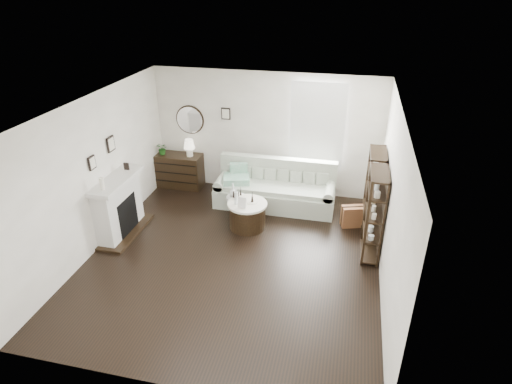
% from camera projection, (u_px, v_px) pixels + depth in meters
% --- Properties ---
extents(room, '(5.50, 5.50, 5.50)m').
position_uv_depth(room, '(300.00, 126.00, 9.05)').
color(room, black).
rests_on(room, ground).
extents(fireplace, '(0.50, 1.40, 1.84)m').
position_uv_depth(fireplace, '(119.00, 208.00, 8.06)').
color(fireplace, silver).
rests_on(fireplace, ground).
extents(shelf_unit_far, '(0.30, 0.80, 1.60)m').
position_uv_depth(shelf_unit_far, '(373.00, 191.00, 8.10)').
color(shelf_unit_far, black).
rests_on(shelf_unit_far, ground).
extents(shelf_unit_near, '(0.30, 0.80, 1.60)m').
position_uv_depth(shelf_unit_near, '(374.00, 215.00, 7.32)').
color(shelf_unit_near, black).
rests_on(shelf_unit_near, ground).
extents(sofa, '(2.52, 0.87, 0.98)m').
position_uv_depth(sofa, '(275.00, 191.00, 9.17)').
color(sofa, '#ACB6A2').
rests_on(sofa, ground).
extents(quilt, '(0.65, 0.58, 0.14)m').
position_uv_depth(quilt, '(237.00, 179.00, 9.11)').
color(quilt, '#258A58').
rests_on(quilt, sofa).
extents(suitcase, '(0.68, 0.40, 0.43)m').
position_uv_depth(suitcase, '(358.00, 216.00, 8.43)').
color(suitcase, brown).
rests_on(suitcase, ground).
extents(dresser, '(1.17, 0.50, 0.78)m').
position_uv_depth(dresser, '(177.00, 170.00, 9.95)').
color(dresser, black).
rests_on(dresser, ground).
extents(table_lamp, '(0.31, 0.31, 0.40)m').
position_uv_depth(table_lamp, '(189.00, 148.00, 9.61)').
color(table_lamp, white).
rests_on(table_lamp, dresser).
extents(potted_plant, '(0.32, 0.30, 0.28)m').
position_uv_depth(potted_plant, '(162.00, 149.00, 9.73)').
color(potted_plant, '#1C5217').
rests_on(potted_plant, dresser).
extents(drum_table, '(0.77, 0.77, 0.54)m').
position_uv_depth(drum_table, '(247.00, 215.00, 8.36)').
color(drum_table, black).
rests_on(drum_table, ground).
extents(pedestal_table, '(0.42, 0.42, 0.50)m').
position_uv_depth(pedestal_table, '(237.00, 199.00, 8.56)').
color(pedestal_table, silver).
rests_on(pedestal_table, ground).
extents(eiffel_drum, '(0.13, 0.13, 0.20)m').
position_uv_depth(eiffel_drum, '(252.00, 198.00, 8.22)').
color(eiffel_drum, black).
rests_on(eiffel_drum, drum_table).
extents(bottle_drum, '(0.07, 0.07, 0.32)m').
position_uv_depth(bottle_drum, '(236.00, 197.00, 8.12)').
color(bottle_drum, silver).
rests_on(bottle_drum, drum_table).
extents(card_frame_drum, '(0.16, 0.07, 0.21)m').
position_uv_depth(card_frame_drum, '(242.00, 203.00, 8.03)').
color(card_frame_drum, silver).
rests_on(card_frame_drum, drum_table).
extents(eiffel_ped, '(0.12, 0.12, 0.18)m').
position_uv_depth(eiffel_ped, '(241.00, 193.00, 8.51)').
color(eiffel_ped, black).
rests_on(eiffel_ped, pedestal_table).
extents(flask_ped, '(0.15, 0.15, 0.27)m').
position_uv_depth(flask_ped, '(233.00, 190.00, 8.51)').
color(flask_ped, silver).
rests_on(flask_ped, pedestal_table).
extents(card_frame_ped, '(0.13, 0.06, 0.16)m').
position_uv_depth(card_frame_ped, '(236.00, 196.00, 8.41)').
color(card_frame_ped, black).
rests_on(card_frame_ped, pedestal_table).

